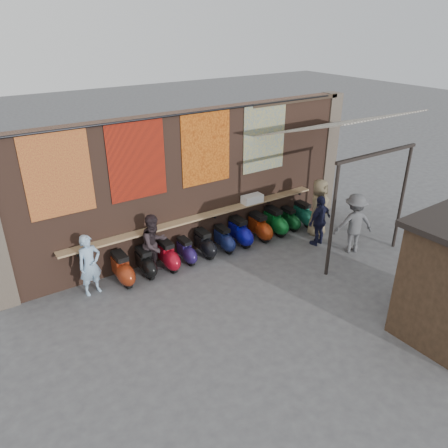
% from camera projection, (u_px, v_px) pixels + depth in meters
% --- Properties ---
extents(ground, '(70.00, 70.00, 0.00)m').
position_uv_depth(ground, '(249.00, 288.00, 11.03)').
color(ground, '#474749').
rests_on(ground, ground).
extents(brick_wall, '(10.00, 0.40, 4.00)m').
position_uv_depth(brick_wall, '(193.00, 183.00, 12.19)').
color(brick_wall, brown).
rests_on(brick_wall, ground).
extents(pier_right, '(0.50, 0.50, 4.00)m').
position_uv_depth(pier_right, '(326.00, 153.00, 14.79)').
color(pier_right, '#4C4238').
rests_on(pier_right, ground).
extents(eating_counter, '(8.00, 0.32, 0.05)m').
position_uv_depth(eating_counter, '(201.00, 217.00, 12.30)').
color(eating_counter, '#9E7A51').
rests_on(eating_counter, brick_wall).
extents(shelf_box, '(0.65, 0.31, 0.24)m').
position_uv_depth(shelf_box, '(252.00, 199.00, 13.11)').
color(shelf_box, white).
rests_on(shelf_box, eating_counter).
extents(tapestry_redgold, '(1.50, 0.02, 2.00)m').
position_uv_depth(tapestry_redgold, '(58.00, 174.00, 9.80)').
color(tapestry_redgold, maroon).
rests_on(tapestry_redgold, brick_wall).
extents(tapestry_sun, '(1.50, 0.02, 2.00)m').
position_uv_depth(tapestry_sun, '(137.00, 160.00, 10.75)').
color(tapestry_sun, red).
rests_on(tapestry_sun, brick_wall).
extents(tapestry_orange, '(1.50, 0.02, 2.00)m').
position_uv_depth(tapestry_orange, '(206.00, 148.00, 11.75)').
color(tapestry_orange, orange).
rests_on(tapestry_orange, brick_wall).
extents(tapestry_multi, '(1.50, 0.02, 2.00)m').
position_uv_depth(tapestry_multi, '(264.00, 138.00, 12.75)').
color(tapestry_multi, '#2B5A9D').
rests_on(tapestry_multi, brick_wall).
extents(hang_rail, '(9.50, 0.06, 0.06)m').
position_uv_depth(hang_rail, '(196.00, 113.00, 11.17)').
color(hang_rail, black).
rests_on(hang_rail, brick_wall).
extents(scooter_stool_0, '(0.39, 0.86, 0.82)m').
position_uv_depth(scooter_stool_0, '(122.00, 269.00, 11.07)').
color(scooter_stool_0, maroon).
rests_on(scooter_stool_0, ground).
extents(scooter_stool_1, '(0.35, 0.79, 0.75)m').
position_uv_depth(scooter_stool_1, '(145.00, 263.00, 11.43)').
color(scooter_stool_1, black).
rests_on(scooter_stool_1, ground).
extents(scooter_stool_2, '(0.37, 0.83, 0.79)m').
position_uv_depth(scooter_stool_2, '(168.00, 256.00, 11.73)').
color(scooter_stool_2, '#A20C1D').
rests_on(scooter_stool_2, ground).
extents(scooter_stool_3, '(0.32, 0.72, 0.68)m').
position_uv_depth(scooter_stool_3, '(186.00, 251.00, 12.05)').
color(scooter_stool_3, '#241750').
rests_on(scooter_stool_3, ground).
extents(scooter_stool_4, '(0.36, 0.80, 0.76)m').
position_uv_depth(scooter_stool_4, '(204.00, 244.00, 12.36)').
color(scooter_stool_4, black).
rests_on(scooter_stool_4, ground).
extents(scooter_stool_5, '(0.34, 0.76, 0.72)m').
position_uv_depth(scooter_stool_5, '(224.00, 239.00, 12.66)').
color(scooter_stool_5, navy).
rests_on(scooter_stool_5, ground).
extents(scooter_stool_6, '(0.39, 0.87, 0.83)m').
position_uv_depth(scooter_stool_6, '(240.00, 232.00, 12.96)').
color(scooter_stool_6, '#0D0E90').
rests_on(scooter_stool_6, ground).
extents(scooter_stool_7, '(0.38, 0.86, 0.81)m').
position_uv_depth(scooter_stool_7, '(259.00, 227.00, 13.28)').
color(scooter_stool_7, maroon).
rests_on(scooter_stool_7, ground).
extents(scooter_stool_8, '(0.40, 0.88, 0.84)m').
position_uv_depth(scooter_stool_8, '(275.00, 222.00, 13.61)').
color(scooter_stool_8, '#0D5F22').
rests_on(scooter_stool_8, ground).
extents(scooter_stool_9, '(0.33, 0.73, 0.69)m').
position_uv_depth(scooter_stool_9, '(289.00, 219.00, 13.95)').
color(scooter_stool_9, '#0D431D').
rests_on(scooter_stool_9, ground).
extents(scooter_stool_10, '(0.36, 0.81, 0.77)m').
position_uv_depth(scooter_stool_10, '(303.00, 214.00, 14.18)').
color(scooter_stool_10, '#1A6852').
rests_on(scooter_stool_10, ground).
extents(diner_left, '(0.63, 0.47, 1.58)m').
position_uv_depth(diner_left, '(90.00, 265.00, 10.52)').
color(diner_left, '#95B8D9').
rests_on(diner_left, ground).
extents(diner_right, '(0.97, 0.85, 1.67)m').
position_uv_depth(diner_right, '(154.00, 245.00, 11.36)').
color(diner_right, '#292023').
rests_on(diner_right, ground).
extents(shopper_navy, '(0.95, 0.49, 1.55)m').
position_uv_depth(shopper_navy, '(320.00, 220.00, 12.84)').
color(shopper_navy, black).
rests_on(shopper_navy, ground).
extents(shopper_grey, '(1.31, 1.08, 1.77)m').
position_uv_depth(shopper_grey, '(354.00, 223.00, 12.42)').
color(shopper_grey, '#525357').
rests_on(shopper_grey, ground).
extents(shopper_tan, '(1.03, 0.88, 1.80)m').
position_uv_depth(shopper_tan, '(319.00, 207.00, 13.42)').
color(shopper_tan, '#78694C').
rests_on(shopper_tan, ground).
extents(stall_sign, '(1.20, 0.07, 0.50)m').
position_uv_depth(stall_sign, '(430.00, 241.00, 9.39)').
color(stall_sign, gold).
rests_on(stall_sign, market_stall).
extents(stall_shelf, '(1.94, 0.16, 0.06)m').
position_uv_depth(stall_shelf, '(422.00, 277.00, 9.79)').
color(stall_shelf, '#473321').
rests_on(stall_shelf, market_stall).
extents(awning_canvas, '(3.20, 3.28, 0.97)m').
position_uv_depth(awning_canvas, '(336.00, 124.00, 11.92)').
color(awning_canvas, beige).
rests_on(awning_canvas, brick_wall).
extents(awning_ledger, '(3.30, 0.08, 0.12)m').
position_uv_depth(awning_ledger, '(297.00, 100.00, 12.95)').
color(awning_ledger, '#33261C').
rests_on(awning_ledger, brick_wall).
extents(awning_header, '(3.00, 0.08, 0.08)m').
position_uv_depth(awning_header, '(378.00, 154.00, 11.00)').
color(awning_header, black).
rests_on(awning_header, awning_post_left).
extents(awning_post_left, '(0.09, 0.09, 3.10)m').
position_uv_depth(awning_post_left, '(332.00, 221.00, 10.96)').
color(awning_post_left, black).
rests_on(awning_post_left, ground).
extents(awning_post_right, '(0.09, 0.09, 3.10)m').
position_uv_depth(awning_post_right, '(402.00, 198.00, 12.36)').
color(awning_post_right, black).
rests_on(awning_post_right, ground).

